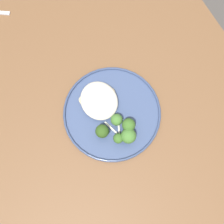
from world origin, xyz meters
The scene contains 15 objects.
ground centered at (0.00, 0.00, 0.00)m, with size 6.00×6.00×0.00m, color #47423D.
wooden_dining_table centered at (0.00, 0.00, 0.66)m, with size 1.40×1.00×0.74m.
dinner_plate centered at (-0.05, 0.05, 0.75)m, with size 0.29×0.29×0.02m.
noodle_bed centered at (-0.10, 0.03, 0.77)m, with size 0.12×0.11×0.04m.
seared_scallop_right_edge centered at (-0.10, 0.04, 0.76)m, with size 0.03×0.03×0.01m.
seared_scallop_half_hidden centered at (-0.12, -0.01, 0.76)m, with size 0.03×0.03×0.02m.
seared_scallop_rear_pale centered at (-0.07, 0.03, 0.76)m, with size 0.04×0.04×0.01m.
seared_scallop_tilted_round centered at (-0.11, 0.07, 0.76)m, with size 0.02×0.02×0.01m.
broccoli_floret_small_sprig centered at (0.03, 0.03, 0.78)m, with size 0.03×0.03×0.05m.
broccoli_floret_center_pile centered at (0.03, 0.05, 0.78)m, with size 0.04×0.04×0.06m.
broccoli_floret_right_tilted centered at (-0.01, -0.01, 0.78)m, with size 0.04×0.04×0.05m.
broccoli_floret_front_edge centered at (-0.02, 0.05, 0.78)m, with size 0.03×0.03×0.05m.
broccoli_floret_tall_stalk centered at (0.01, 0.07, 0.79)m, with size 0.04×0.04×0.06m.
onion_sliver_long_sliver centered at (-0.01, 0.02, 0.75)m, with size 0.05×0.01×0.00m, color silver.
onion_sliver_pale_crescent centered at (0.01, 0.04, 0.75)m, with size 0.06×0.01×0.00m, color silver.
Camera 1 is at (0.13, -0.05, 1.54)m, focal length 44.32 mm.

